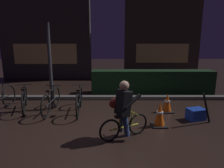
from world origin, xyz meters
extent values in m
plane|color=black|center=(0.00, 0.00, 0.00)|extent=(40.00, 40.00, 0.00)
cube|color=#56544F|center=(0.00, 2.20, 0.06)|extent=(12.00, 0.24, 0.12)
cube|color=black|center=(1.80, 3.10, 0.46)|extent=(4.80, 0.70, 0.92)
cube|color=#383330|center=(-3.47, 6.50, 2.22)|extent=(4.93, 0.50, 4.44)
cube|color=#F2D172|center=(-3.47, 6.23, 1.40)|extent=(3.45, 0.04, 1.10)
cube|color=#42382D|center=(3.13, 7.20, 2.25)|extent=(4.37, 0.50, 4.50)
cube|color=#F2D172|center=(3.13, 6.93, 1.40)|extent=(3.06, 0.04, 1.10)
cylinder|color=#2D2D33|center=(-1.65, 1.20, 1.28)|extent=(0.10, 0.10, 2.56)
torus|color=black|center=(-3.11, 1.45, 0.34)|extent=(0.12, 0.69, 0.69)
cylinder|color=black|center=(-3.14, 1.22, 0.56)|extent=(0.03, 0.03, 0.43)
cylinder|color=black|center=(-3.14, 1.22, 0.78)|extent=(0.46, 0.07, 0.02)
torus|color=black|center=(-2.61, 1.54, 0.32)|extent=(0.26, 0.62, 0.65)
torus|color=black|center=(-2.29, 0.63, 0.32)|extent=(0.26, 0.62, 0.65)
cylinder|color=black|center=(-2.45, 1.08, 0.32)|extent=(0.36, 0.92, 0.04)
cylinder|color=black|center=(-2.39, 0.92, 0.50)|extent=(0.03, 0.03, 0.36)
cube|color=black|center=(-2.39, 0.92, 0.68)|extent=(0.16, 0.22, 0.05)
cylinder|color=black|center=(-2.54, 1.33, 0.53)|extent=(0.03, 0.03, 0.41)
cylinder|color=black|center=(-2.54, 1.33, 0.73)|extent=(0.44, 0.18, 0.02)
torus|color=black|center=(-1.56, 1.36, 0.33)|extent=(0.06, 0.65, 0.65)
torus|color=black|center=(-1.58, 0.39, 0.33)|extent=(0.06, 0.65, 0.65)
cylinder|color=black|center=(-1.57, 0.87, 0.33)|extent=(0.05, 0.98, 0.04)
cylinder|color=black|center=(-1.58, 0.70, 0.51)|extent=(0.03, 0.03, 0.37)
cube|color=black|center=(-1.58, 0.70, 0.69)|extent=(0.10, 0.20, 0.05)
cylinder|color=black|center=(-1.57, 1.14, 0.53)|extent=(0.03, 0.03, 0.41)
cylinder|color=black|center=(-1.57, 1.14, 0.74)|extent=(0.46, 0.03, 0.02)
torus|color=black|center=(-0.80, 1.38, 0.34)|extent=(0.09, 0.67, 0.67)
torus|color=black|center=(-0.72, 0.38, 0.34)|extent=(0.09, 0.67, 0.67)
cylinder|color=black|center=(-0.76, 0.88, 0.34)|extent=(0.11, 1.01, 0.04)
cylinder|color=black|center=(-0.75, 0.70, 0.53)|extent=(0.03, 0.03, 0.38)
cube|color=black|center=(-0.75, 0.70, 0.71)|extent=(0.11, 0.21, 0.05)
cylinder|color=black|center=(-0.78, 1.16, 0.55)|extent=(0.03, 0.03, 0.42)
cylinder|color=black|center=(-0.78, 1.16, 0.76)|extent=(0.46, 0.06, 0.02)
cube|color=black|center=(1.35, -0.10, 0.01)|extent=(0.36, 0.36, 0.03)
cone|color=#EA560F|center=(1.35, -0.10, 0.32)|extent=(0.26, 0.26, 0.57)
cylinder|color=white|center=(1.35, -0.10, 0.34)|extent=(0.16, 0.16, 0.05)
cube|color=black|center=(1.81, 0.91, 0.01)|extent=(0.36, 0.36, 0.03)
cone|color=#EA560F|center=(1.81, 0.91, 0.29)|extent=(0.26, 0.26, 0.52)
cylinder|color=white|center=(1.81, 0.91, 0.32)|extent=(0.16, 0.16, 0.05)
cube|color=#193DB7|center=(2.41, 0.30, 0.15)|extent=(0.51, 0.43, 0.30)
torus|color=black|center=(0.77, -0.54, 0.24)|extent=(0.45, 0.27, 0.48)
torus|color=black|center=(0.15, -0.87, 0.24)|extent=(0.45, 0.27, 0.48)
cylinder|color=gold|center=(0.46, -0.71, 0.24)|extent=(0.64, 0.36, 0.04)
cylinder|color=gold|center=(0.35, -0.77, 0.37)|extent=(0.03, 0.03, 0.26)
cube|color=black|center=(0.35, -0.77, 0.51)|extent=(0.22, 0.18, 0.05)
cylinder|color=gold|center=(0.63, -0.62, 0.39)|extent=(0.03, 0.03, 0.30)
cylinder|color=gold|center=(0.63, -0.62, 0.54)|extent=(0.24, 0.42, 0.02)
cylinder|color=navy|center=(0.39, -0.63, 0.30)|extent=(0.19, 0.24, 0.42)
cylinder|color=navy|center=(0.49, -0.81, 0.30)|extent=(0.19, 0.24, 0.42)
cube|color=black|center=(0.42, -0.73, 0.79)|extent=(0.38, 0.41, 0.54)
sphere|color=tan|center=(0.44, -0.72, 1.15)|extent=(0.20, 0.20, 0.20)
cylinder|color=black|center=(0.48, -0.54, 0.84)|extent=(0.39, 0.26, 0.29)
cylinder|color=black|center=(0.61, -0.79, 0.84)|extent=(0.39, 0.26, 0.29)
ellipsoid|color=maroon|center=(0.28, -0.58, 0.74)|extent=(0.36, 0.29, 0.24)
cylinder|color=black|center=(2.55, 0.05, 0.41)|extent=(0.34, 0.18, 0.81)
camera|label=1|loc=(0.19, -4.57, 2.00)|focal=31.23mm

